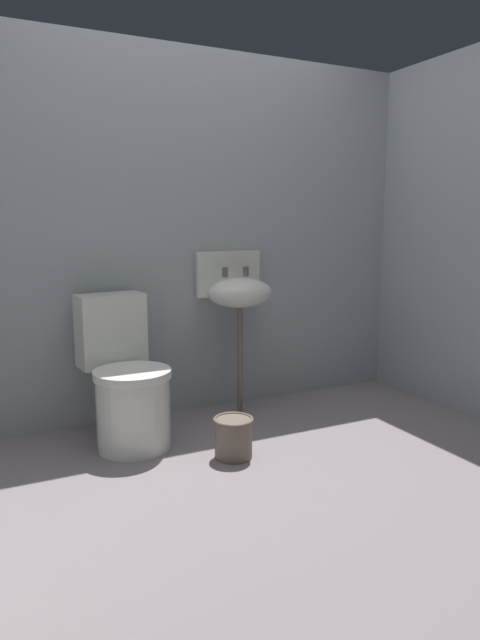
% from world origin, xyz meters
% --- Properties ---
extents(ground_plane, '(3.43, 2.49, 0.08)m').
position_xyz_m(ground_plane, '(0.00, 0.00, -0.04)').
color(ground_plane, gray).
extents(wall_back, '(3.43, 0.10, 2.16)m').
position_xyz_m(wall_back, '(0.00, 1.10, 1.08)').
color(wall_back, '#939CA0').
rests_on(wall_back, ground).
extents(toilet_near_wall, '(0.44, 0.63, 0.78)m').
position_xyz_m(toilet_near_wall, '(-0.46, 0.69, 0.32)').
color(toilet_near_wall, silver).
rests_on(toilet_near_wall, ground).
extents(sink, '(0.42, 0.35, 0.99)m').
position_xyz_m(sink, '(0.29, 0.88, 0.75)').
color(sink, '#6A5C50').
rests_on(sink, ground).
extents(bucket, '(0.20, 0.20, 0.21)m').
position_xyz_m(bucket, '(-0.03, 0.27, 0.11)').
color(bucket, '#6A5C50').
rests_on(bucket, ground).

